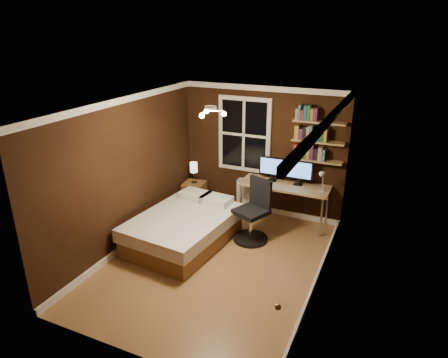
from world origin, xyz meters
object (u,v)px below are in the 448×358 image
at_px(bedside_lamp, 194,173).
at_px(radiator, 248,195).
at_px(office_chair, 253,217).
at_px(desk, 285,187).
at_px(monitor_left, 272,169).
at_px(desk_lamp, 322,181).
at_px(bed, 184,228).
at_px(monitor_right, 299,173).
at_px(nightstand, 195,194).

xyz_separation_m(bedside_lamp, radiator, (1.08, 0.26, -0.41)).
relative_size(radiator, office_chair, 0.60).
height_order(desk, monitor_left, monitor_left).
distance_m(bedside_lamp, office_chair, 1.79).
height_order(desk_lamp, office_chair, desk_lamp).
height_order(bed, monitor_left, monitor_left).
height_order(bedside_lamp, office_chair, office_chair).
xyz_separation_m(bed, desk, (1.33, 1.44, 0.44)).
bearing_deg(monitor_left, office_chair, -91.44).
height_order(monitor_left, monitor_right, same).
height_order(bedside_lamp, radiator, bedside_lamp).
distance_m(bedside_lamp, monitor_left, 1.63).
bearing_deg(desk, monitor_right, 20.03).
xyz_separation_m(bedside_lamp, desk_lamp, (2.56, -0.07, 0.26)).
bearing_deg(nightstand, bedside_lamp, 0.00).
xyz_separation_m(radiator, desk, (0.80, -0.21, 0.39)).
relative_size(desk_lamp, office_chair, 0.40).
distance_m(bed, desk_lamp, 2.51).
distance_m(radiator, monitor_left, 0.86).
relative_size(bed, office_chair, 1.84).
bearing_deg(bed, nightstand, 117.10).
bearing_deg(nightstand, desk_lamp, -7.71).
height_order(radiator, desk, desk).
bearing_deg(office_chair, monitor_right, 84.18).
bearing_deg(monitor_right, desk_lamp, -22.77).
bearing_deg(monitor_right, office_chair, -119.81).
height_order(desk, monitor_right, monitor_right).
bearing_deg(office_chair, bed, -125.67).
relative_size(nightstand, monitor_left, 1.03).
distance_m(nightstand, monitor_left, 1.77).
height_order(desk, office_chair, office_chair).
xyz_separation_m(bed, monitor_left, (1.05, 1.52, 0.73)).
relative_size(bed, nightstand, 3.90).
height_order(bedside_lamp, monitor_left, monitor_left).
xyz_separation_m(radiator, monitor_left, (0.52, -0.13, 0.68)).
relative_size(bed, desk_lamp, 4.61).
xyz_separation_m(monitor_left, desk_lamp, (0.96, -0.19, -0.01)).
bearing_deg(bed, bedside_lamp, 117.10).
bearing_deg(radiator, desk_lamp, -12.24).
xyz_separation_m(bedside_lamp, desk, (1.88, 0.05, -0.02)).
bearing_deg(monitor_right, desk, -159.97).
distance_m(bed, office_chair, 1.20).
height_order(bed, nightstand, bed).
bearing_deg(office_chair, nightstand, 177.38).
height_order(nightstand, radiator, radiator).
relative_size(bedside_lamp, monitor_right, 0.86).
relative_size(radiator, monitor_left, 1.31).
xyz_separation_m(monitor_right, office_chair, (-0.53, -0.92, -0.58)).
bearing_deg(office_chair, desk_lamp, 60.31).
relative_size(bedside_lamp, desk, 0.27).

